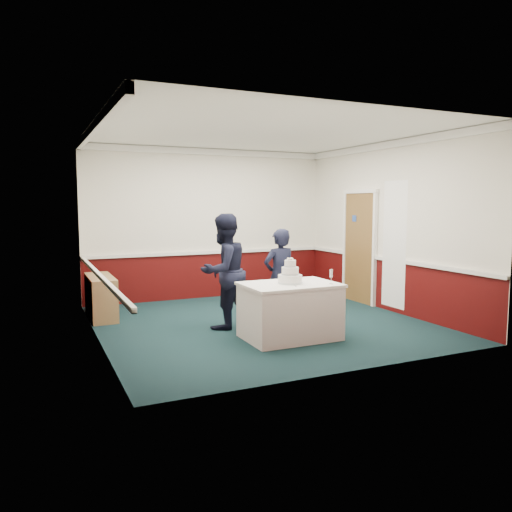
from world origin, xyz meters
name	(u,v)px	position (x,y,z in m)	size (l,w,h in m)	color
ground	(262,323)	(0.00, 0.00, 0.00)	(5.00, 5.00, 0.00)	#12272D
room_shell	(250,200)	(0.08, 0.61, 1.97)	(5.00, 5.00, 3.00)	silver
sideboard	(101,297)	(-2.28, 1.50, 0.35)	(0.41, 1.20, 0.70)	#AA8252
cake_table	(290,310)	(-0.01, -0.97, 0.40)	(1.32, 0.92, 0.79)	white
wedding_cake	(290,276)	(-0.01, -0.97, 0.90)	(0.35, 0.35, 0.36)	white
cake_knife	(295,285)	(-0.04, -1.17, 0.79)	(0.01, 0.22, 0.01)	silver
champagne_flute	(331,274)	(0.49, -1.25, 0.93)	(0.05, 0.05, 0.21)	silver
person_man	(224,271)	(-0.64, -0.01, 0.88)	(0.85, 0.67, 1.76)	black
person_woman	(279,277)	(0.24, -0.15, 0.76)	(0.55, 0.36, 1.52)	black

